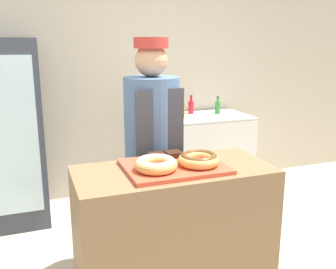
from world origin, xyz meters
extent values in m
cube|color=#BCB29E|center=(0.00, 2.13, 1.35)|extent=(8.00, 0.06, 2.70)
cube|color=brown|center=(0.00, 0.00, 0.48)|extent=(1.15, 0.54, 0.96)
cube|color=#D84C33|center=(0.00, 0.00, 0.97)|extent=(0.57, 0.44, 0.02)
torus|color=tan|center=(-0.13, -0.06, 1.01)|extent=(0.24, 0.24, 0.06)
torus|color=white|center=(-0.13, -0.06, 1.03)|extent=(0.21, 0.21, 0.04)
torus|color=tan|center=(0.13, -0.06, 1.01)|extent=(0.24, 0.24, 0.06)
torus|color=brown|center=(0.13, -0.06, 1.03)|extent=(0.21, 0.21, 0.04)
cube|color=black|center=(-0.05, 0.15, 1.00)|extent=(0.10, 0.10, 0.03)
cube|color=black|center=(0.05, 0.15, 1.00)|extent=(0.10, 0.10, 0.03)
cylinder|color=#4C4C51|center=(0.04, 0.53, 0.41)|extent=(0.28, 0.28, 0.82)
cylinder|color=#4C6B99|center=(0.04, 0.53, 1.13)|extent=(0.39, 0.39, 0.62)
cube|color=#383D47|center=(0.04, 0.35, 0.73)|extent=(0.33, 0.02, 1.30)
sphere|color=tan|center=(0.04, 0.53, 1.55)|extent=(0.22, 0.22, 0.22)
cylinder|color=#B2332D|center=(0.04, 0.53, 1.67)|extent=(0.23, 0.23, 0.07)
cube|color=#333842|center=(-0.94, 1.74, 0.86)|extent=(0.56, 0.65, 1.71)
cube|color=silver|center=(-0.94, 1.41, 0.89)|extent=(0.46, 0.02, 1.37)
cube|color=silver|center=(1.01, 1.74, 0.45)|extent=(1.04, 0.63, 0.89)
cube|color=gray|center=(1.01, 1.74, 0.87)|extent=(1.04, 0.63, 0.01)
cylinder|color=#2D8C38|center=(1.23, 1.80, 0.96)|extent=(0.06, 0.06, 0.13)
cylinder|color=#2D8C38|center=(1.23, 1.80, 1.05)|extent=(0.03, 0.03, 0.05)
cylinder|color=black|center=(1.23, 1.80, 1.08)|extent=(0.03, 0.03, 0.01)
cylinder|color=#2D8C38|center=(0.63, 1.59, 0.98)|extent=(0.06, 0.06, 0.18)
cylinder|color=#2D8C38|center=(0.63, 1.59, 1.11)|extent=(0.03, 0.03, 0.07)
cylinder|color=black|center=(0.63, 1.59, 1.15)|extent=(0.03, 0.03, 0.01)
cylinder|color=#99661E|center=(0.77, 1.74, 0.97)|extent=(0.06, 0.06, 0.15)
cylinder|color=#99661E|center=(0.77, 1.74, 1.07)|extent=(0.03, 0.03, 0.06)
cylinder|color=black|center=(0.77, 1.74, 1.10)|extent=(0.03, 0.03, 0.01)
cylinder|color=red|center=(0.95, 1.92, 0.96)|extent=(0.06, 0.06, 0.14)
cylinder|color=red|center=(0.95, 1.92, 1.06)|extent=(0.03, 0.03, 0.05)
cylinder|color=black|center=(0.95, 1.92, 1.09)|extent=(0.03, 0.03, 0.01)
camera|label=1|loc=(-0.75, -1.92, 1.66)|focal=40.00mm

